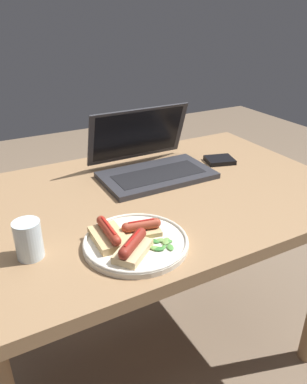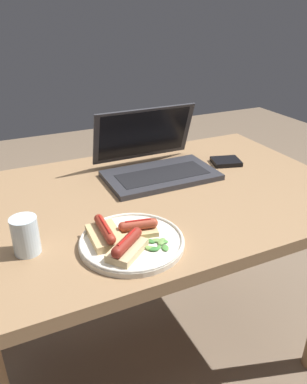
# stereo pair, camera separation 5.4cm
# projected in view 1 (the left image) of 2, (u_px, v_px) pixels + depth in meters

# --- Properties ---
(ground_plane) EXTENTS (6.00, 6.00, 0.00)m
(ground_plane) POSITION_uv_depth(u_px,v_px,m) (151.00, 353.00, 1.48)
(ground_plane) COLOR #75604C
(desk) EXTENTS (1.22, 0.78, 0.71)m
(desk) POSITION_uv_depth(u_px,v_px,m) (150.00, 220.00, 1.20)
(desk) COLOR #93704C
(desk) RESTS_ON ground_plane
(laptop) EXTENTS (0.37, 0.28, 0.21)m
(laptop) POSITION_uv_depth(u_px,v_px,m) (151.00, 163.00, 1.28)
(laptop) COLOR #2D2D33
(laptop) RESTS_ON desk
(plate) EXTENTS (0.26, 0.26, 0.02)m
(plate) POSITION_uv_depth(u_px,v_px,m) (136.00, 242.00, 0.91)
(plate) COLOR silver
(plate) RESTS_ON desk
(sausage_toast_left) EXTENTS (0.12, 0.11, 0.05)m
(sausage_toast_left) POSITION_uv_depth(u_px,v_px,m) (133.00, 247.00, 0.85)
(sausage_toast_left) COLOR #D6B784
(sausage_toast_left) RESTS_ON plate
(sausage_toast_middle) EXTENTS (0.10, 0.07, 0.04)m
(sausage_toast_middle) POSITION_uv_depth(u_px,v_px,m) (141.00, 228.00, 0.93)
(sausage_toast_middle) COLOR tan
(sausage_toast_middle) RESTS_ON plate
(sausage_toast_right) EXTENTS (0.08, 0.13, 0.04)m
(sausage_toast_right) POSITION_uv_depth(u_px,v_px,m) (109.00, 235.00, 0.90)
(sausage_toast_right) COLOR tan
(sausage_toast_right) RESTS_ON plate
(salad_pile) EXTENTS (0.07, 0.07, 0.01)m
(salad_pile) POSITION_uv_depth(u_px,v_px,m) (161.00, 244.00, 0.89)
(salad_pile) COLOR #709E4C
(salad_pile) RESTS_ON plate
(drinking_glass) EXTENTS (0.06, 0.06, 0.09)m
(drinking_glass) POSITION_uv_depth(u_px,v_px,m) (29.00, 240.00, 0.85)
(drinking_glass) COLOR silver
(drinking_glass) RESTS_ON desk
(external_drive) EXTENTS (0.12, 0.11, 0.02)m
(external_drive) POSITION_uv_depth(u_px,v_px,m) (220.00, 160.00, 1.39)
(external_drive) COLOR black
(external_drive) RESTS_ON desk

